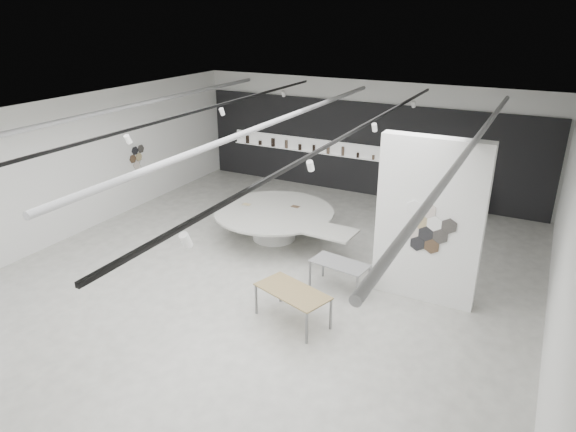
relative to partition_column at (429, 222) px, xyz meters
The scene contains 7 objects.
room 3.74m from the partition_column, 164.48° to the right, with size 12.02×14.02×3.82m.
back_wall_display 6.94m from the partition_column, 121.10° to the left, with size 11.80×0.27×3.10m.
partition_column is the anchor object (origin of this frame).
display_island 4.66m from the partition_column, 164.35° to the left, with size 4.26×3.44×0.84m.
sample_table_wood 3.22m from the partition_column, 133.92° to the right, with size 1.69×1.20×0.71m.
sample_table_stone 2.18m from the partition_column, 163.48° to the right, with size 1.36×0.82×0.66m.
kitchen_counter 5.69m from the partition_column, 94.81° to the left, with size 1.69×0.69×1.32m.
Camera 1 is at (5.43, -9.12, 5.94)m, focal length 32.00 mm.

